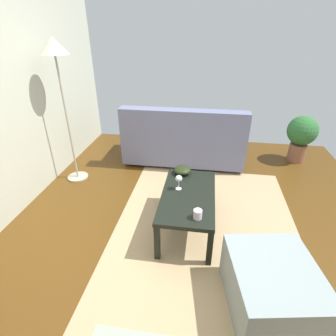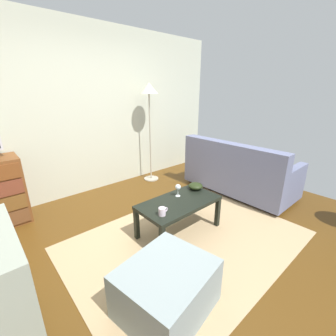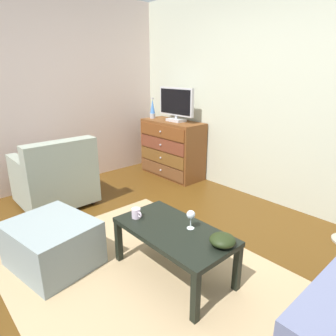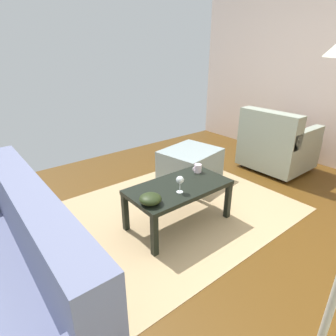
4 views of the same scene
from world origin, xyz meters
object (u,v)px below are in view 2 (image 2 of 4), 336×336
mug (162,211)px  standing_lamp (149,98)px  bowl_decorative (196,186)px  coffee_table (179,205)px  wine_glass (178,187)px  ottoman (167,288)px  couch_large (237,173)px

mug → standing_lamp: bearing=56.1°
bowl_decorative → standing_lamp: size_ratio=0.11×
coffee_table → bowl_decorative: (0.40, 0.10, 0.10)m
mug → bowl_decorative: same height
coffee_table → wine_glass: wine_glass is taller
ottoman → standing_lamp: 3.10m
wine_glass → mug: size_ratio=1.38×
coffee_table → bowl_decorative: size_ratio=5.19×
coffee_table → standing_lamp: size_ratio=0.55×
wine_glass → mug: 0.49m
ottoman → couch_large: bearing=20.5°
bowl_decorative → standing_lamp: bearing=75.1°
couch_large → standing_lamp: 1.99m
wine_glass → couch_large: 1.49m
bowl_decorative → coffee_table: bearing=-165.5°
coffee_table → couch_large: 1.57m
bowl_decorative → couch_large: couch_large is taller
bowl_decorative → ottoman: size_ratio=0.27×
bowl_decorative → couch_large: 1.17m
wine_glass → bowl_decorative: 0.33m
mug → ottoman: mug is taller
coffee_table → couch_large: couch_large is taller
mug → standing_lamp: 2.33m
ottoman → bowl_decorative: bearing=33.4°
coffee_table → couch_large: (1.56, 0.19, -0.02)m
mug → coffee_table: bearing=17.1°
couch_large → ottoman: size_ratio=2.54×
wine_glass → standing_lamp: 1.94m
coffee_table → ottoman: (-0.79, -0.69, -0.17)m
coffee_table → ottoman: size_ratio=1.40×
wine_glass → standing_lamp: bearing=64.4°
bowl_decorative → standing_lamp: 1.89m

